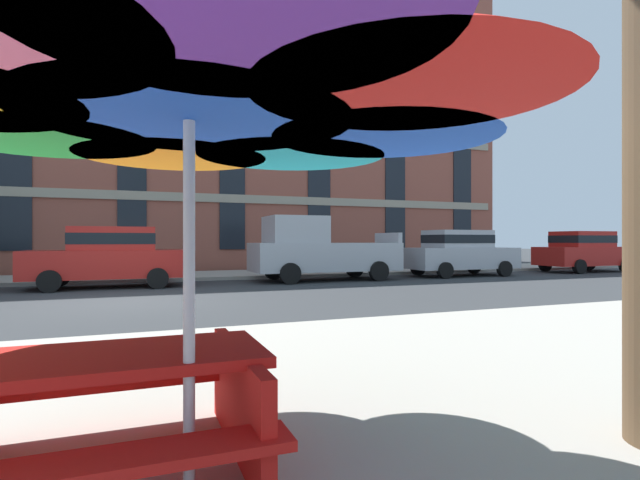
% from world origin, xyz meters
% --- Properties ---
extents(ground_plane, '(120.00, 120.00, 0.00)m').
position_xyz_m(ground_plane, '(0.00, 0.00, 0.00)').
color(ground_plane, '#2D3033').
extents(sidewalk_far, '(56.00, 3.60, 0.12)m').
position_xyz_m(sidewalk_far, '(0.00, 6.80, 0.06)').
color(sidewalk_far, '#9E998E').
rests_on(sidewalk_far, ground).
extents(apartment_building, '(36.38, 12.08, 16.00)m').
position_xyz_m(apartment_building, '(0.00, 14.99, 8.00)').
color(apartment_building, '#934C3D').
rests_on(apartment_building, ground).
extents(sedan_red, '(4.40, 1.98, 1.78)m').
position_xyz_m(sedan_red, '(-0.57, 3.70, 0.95)').
color(sedan_red, '#B21E19').
rests_on(sedan_red, ground).
extents(pickup_silver, '(5.10, 2.12, 2.20)m').
position_xyz_m(pickup_silver, '(6.04, 3.70, 1.03)').
color(pickup_silver, '#A8AAB2').
rests_on(pickup_silver, ground).
extents(sedan_silver, '(4.40, 1.98, 1.78)m').
position_xyz_m(sedan_silver, '(11.91, 3.70, 0.95)').
color(sedan_silver, '#A8AAB2').
rests_on(sedan_silver, ground).
extents(sedan_red_midblock, '(4.40, 1.98, 1.78)m').
position_xyz_m(sedan_red_midblock, '(18.57, 3.70, 0.95)').
color(sedan_red_midblock, '#B21E19').
rests_on(sedan_red_midblock, ground).
extents(patio_umbrella, '(3.62, 3.62, 2.44)m').
position_xyz_m(patio_umbrella, '(0.43, -9.00, 2.19)').
color(patio_umbrella, silver).
rests_on(patio_umbrella, ground).
extents(picnic_table, '(1.80, 1.52, 0.77)m').
position_xyz_m(picnic_table, '(-0.03, -8.65, 0.49)').
color(picnic_table, red).
rests_on(picnic_table, ground).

